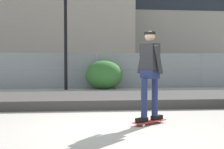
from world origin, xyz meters
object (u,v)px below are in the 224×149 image
skater (150,69)px  shrub_left (104,75)px  parked_car_mid (132,71)px  skateboard (149,121)px  parked_car_near (47,71)px

skater → shrub_left: (-0.40, 8.49, -0.42)m
skater → parked_car_mid: skater is taller
skateboard → parked_car_near: 11.90m
skater → parked_car_near: bearing=108.0°
parked_car_near → parked_car_mid: same height
skateboard → parked_car_mid: parked_car_mid is taller
skateboard → skater: skater is taller
skateboard → shrub_left: (-0.40, 8.49, 0.67)m
skater → shrub_left: skater is taller
skater → parked_car_near: skater is taller
skateboard → skater: bearing=56.3°
skateboard → parked_car_near: bearing=108.0°
skater → parked_car_near: 11.88m
skateboard → parked_car_mid: 11.65m
skater → parked_car_near: size_ratio=0.42×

